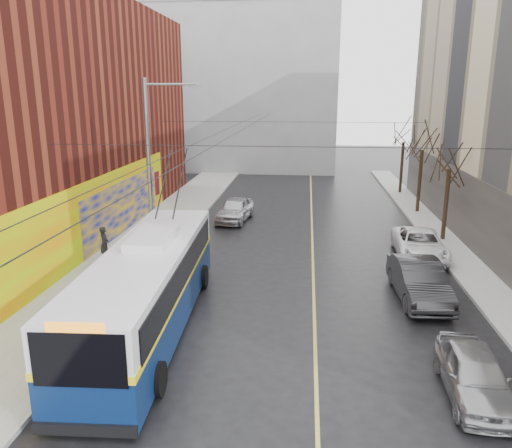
{
  "coord_description": "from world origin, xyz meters",
  "views": [
    {
      "loc": [
        1.04,
        -12.63,
        8.35
      ],
      "look_at": [
        -1.1,
        8.47,
        2.74
      ],
      "focal_mm": 35.0,
      "sensor_mm": 36.0,
      "label": 1
    }
  ],
  "objects_px": {
    "tree_mid": "(423,139)",
    "parked_car_c": "(420,244)",
    "trolleybus": "(148,287)",
    "following_car": "(235,210)",
    "pedestrian_c": "(166,228)",
    "pedestrian_b": "(134,247)",
    "pedestrian_a": "(105,244)",
    "parked_car_b": "(419,281)",
    "tree_near": "(451,155)",
    "tree_far": "(404,133)",
    "parked_car_a": "(474,374)",
    "streetlight_pole": "(152,170)"
  },
  "relations": [
    {
      "from": "parked_car_a",
      "to": "parked_car_b",
      "type": "height_order",
      "value": "parked_car_b"
    },
    {
      "from": "tree_mid",
      "to": "pedestrian_c",
      "type": "height_order",
      "value": "tree_mid"
    },
    {
      "from": "tree_mid",
      "to": "parked_car_c",
      "type": "distance_m",
      "value": 11.3
    },
    {
      "from": "parked_car_a",
      "to": "parked_car_b",
      "type": "bearing_deg",
      "value": 92.8
    },
    {
      "from": "tree_near",
      "to": "trolleybus",
      "type": "xyz_separation_m",
      "value": [
        -13.47,
        -12.49,
        -3.34
      ]
    },
    {
      "from": "trolleybus",
      "to": "parked_car_c",
      "type": "bearing_deg",
      "value": 36.55
    },
    {
      "from": "pedestrian_a",
      "to": "pedestrian_b",
      "type": "relative_size",
      "value": 1.07
    },
    {
      "from": "trolleybus",
      "to": "pedestrian_c",
      "type": "height_order",
      "value": "trolleybus"
    },
    {
      "from": "streetlight_pole",
      "to": "tree_mid",
      "type": "height_order",
      "value": "streetlight_pole"
    },
    {
      "from": "tree_far",
      "to": "parked_car_b",
      "type": "bearing_deg",
      "value": -98.01
    },
    {
      "from": "tree_mid",
      "to": "pedestrian_b",
      "type": "relative_size",
      "value": 4.0
    },
    {
      "from": "trolleybus",
      "to": "parked_car_c",
      "type": "relative_size",
      "value": 2.42
    },
    {
      "from": "following_car",
      "to": "pedestrian_c",
      "type": "height_order",
      "value": "pedestrian_c"
    },
    {
      "from": "tree_far",
      "to": "tree_mid",
      "type": "bearing_deg",
      "value": -90.0
    },
    {
      "from": "following_car",
      "to": "pedestrian_a",
      "type": "bearing_deg",
      "value": -111.83
    },
    {
      "from": "trolleybus",
      "to": "following_car",
      "type": "relative_size",
      "value": 2.77
    },
    {
      "from": "parked_car_c",
      "to": "pedestrian_a",
      "type": "height_order",
      "value": "pedestrian_a"
    },
    {
      "from": "tree_far",
      "to": "pedestrian_b",
      "type": "distance_m",
      "value": 26.07
    },
    {
      "from": "following_car",
      "to": "pedestrian_c",
      "type": "relative_size",
      "value": 2.68
    },
    {
      "from": "tree_near",
      "to": "trolleybus",
      "type": "relative_size",
      "value": 0.51
    },
    {
      "from": "trolleybus",
      "to": "parked_car_a",
      "type": "bearing_deg",
      "value": -19.42
    },
    {
      "from": "tree_near",
      "to": "parked_car_b",
      "type": "bearing_deg",
      "value": -110.12
    },
    {
      "from": "parked_car_b",
      "to": "pedestrian_c",
      "type": "bearing_deg",
      "value": 150.31
    },
    {
      "from": "pedestrian_b",
      "to": "trolleybus",
      "type": "bearing_deg",
      "value": -136.24
    },
    {
      "from": "tree_far",
      "to": "pedestrian_b",
      "type": "relative_size",
      "value": 3.94
    },
    {
      "from": "parked_car_a",
      "to": "following_car",
      "type": "distance_m",
      "value": 21.37
    },
    {
      "from": "tree_near",
      "to": "pedestrian_c",
      "type": "relative_size",
      "value": 3.78
    },
    {
      "from": "parked_car_b",
      "to": "trolleybus",
      "type": "bearing_deg",
      "value": -162.45
    },
    {
      "from": "streetlight_pole",
      "to": "pedestrian_a",
      "type": "height_order",
      "value": "streetlight_pole"
    },
    {
      "from": "parked_car_a",
      "to": "pedestrian_c",
      "type": "height_order",
      "value": "pedestrian_c"
    },
    {
      "from": "parked_car_b",
      "to": "tree_far",
      "type": "bearing_deg",
      "value": 79.43
    },
    {
      "from": "trolleybus",
      "to": "parked_car_a",
      "type": "relative_size",
      "value": 3.08
    },
    {
      "from": "tree_near",
      "to": "tree_far",
      "type": "bearing_deg",
      "value": 90.0
    },
    {
      "from": "parked_car_b",
      "to": "parked_car_c",
      "type": "relative_size",
      "value": 0.96
    },
    {
      "from": "tree_near",
      "to": "tree_far",
      "type": "height_order",
      "value": "tree_far"
    },
    {
      "from": "pedestrian_c",
      "to": "tree_near",
      "type": "bearing_deg",
      "value": -99.24
    },
    {
      "from": "parked_car_c",
      "to": "pedestrian_a",
      "type": "bearing_deg",
      "value": -168.52
    },
    {
      "from": "tree_near",
      "to": "parked_car_c",
      "type": "bearing_deg",
      "value": -122.36
    },
    {
      "from": "pedestrian_c",
      "to": "streetlight_pole",
      "type": "bearing_deg",
      "value": 171.4
    },
    {
      "from": "streetlight_pole",
      "to": "trolleybus",
      "type": "bearing_deg",
      "value": -75.57
    },
    {
      "from": "trolleybus",
      "to": "parked_car_b",
      "type": "relative_size",
      "value": 2.52
    },
    {
      "from": "following_car",
      "to": "tree_far",
      "type": "bearing_deg",
      "value": 47.37
    },
    {
      "from": "trolleybus",
      "to": "parked_car_a",
      "type": "height_order",
      "value": "trolleybus"
    },
    {
      "from": "streetlight_pole",
      "to": "pedestrian_b",
      "type": "relative_size",
      "value": 5.4
    },
    {
      "from": "streetlight_pole",
      "to": "parked_car_c",
      "type": "xyz_separation_m",
      "value": [
        13.14,
        2.84,
        -4.13
      ]
    },
    {
      "from": "trolleybus",
      "to": "pedestrian_a",
      "type": "height_order",
      "value": "trolleybus"
    },
    {
      "from": "streetlight_pole",
      "to": "pedestrian_b",
      "type": "xyz_separation_m",
      "value": [
        -1.15,
        0.08,
        -3.86
      ]
    },
    {
      "from": "tree_mid",
      "to": "parked_car_c",
      "type": "xyz_separation_m",
      "value": [
        -2.0,
        -10.16,
        -4.53
      ]
    },
    {
      "from": "tree_mid",
      "to": "tree_far",
      "type": "bearing_deg",
      "value": 90.0
    },
    {
      "from": "trolleybus",
      "to": "following_car",
      "type": "xyz_separation_m",
      "value": [
        0.83,
        15.99,
        -0.87
      ]
    }
  ]
}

